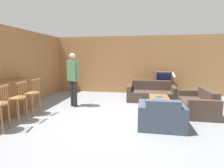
{
  "coord_description": "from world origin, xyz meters",
  "views": [
    {
      "loc": [
        0.84,
        -4.36,
        1.66
      ],
      "look_at": [
        -0.09,
        0.81,
        0.85
      ],
      "focal_mm": 28.0,
      "sensor_mm": 36.0,
      "label": 1
    }
  ],
  "objects_px": {
    "couch_far": "(151,94)",
    "tv": "(163,77)",
    "table_lamp": "(173,75)",
    "loveseat_right": "(198,105)",
    "person_by_window": "(73,76)",
    "bar_chair_far": "(32,95)",
    "armchair_near": "(161,117)",
    "bar_chair_mid": "(17,100)",
    "coffee_table": "(159,99)",
    "tv_unit": "(163,89)",
    "book_on_table": "(159,97)"
  },
  "relations": [
    {
      "from": "couch_far",
      "to": "tv",
      "type": "relative_size",
      "value": 2.79
    },
    {
      "from": "couch_far",
      "to": "table_lamp",
      "type": "relative_size",
      "value": 3.69
    },
    {
      "from": "loveseat_right",
      "to": "person_by_window",
      "type": "height_order",
      "value": "person_by_window"
    },
    {
      "from": "bar_chair_far",
      "to": "armchair_near",
      "type": "distance_m",
      "value": 3.61
    },
    {
      "from": "tv",
      "to": "armchair_near",
      "type": "bearing_deg",
      "value": -96.36
    },
    {
      "from": "armchair_near",
      "to": "loveseat_right",
      "type": "height_order",
      "value": "armchair_near"
    },
    {
      "from": "armchair_near",
      "to": "tv",
      "type": "height_order",
      "value": "tv"
    },
    {
      "from": "bar_chair_far",
      "to": "couch_far",
      "type": "relative_size",
      "value": 0.59
    },
    {
      "from": "bar_chair_mid",
      "to": "couch_far",
      "type": "height_order",
      "value": "bar_chair_mid"
    },
    {
      "from": "coffee_table",
      "to": "tv_unit",
      "type": "bearing_deg",
      "value": 81.41
    },
    {
      "from": "bar_chair_far",
      "to": "book_on_table",
      "type": "bearing_deg",
      "value": 16.5
    },
    {
      "from": "couch_far",
      "to": "loveseat_right",
      "type": "height_order",
      "value": "couch_far"
    },
    {
      "from": "bar_chair_mid",
      "to": "armchair_near",
      "type": "bearing_deg",
      "value": 4.2
    },
    {
      "from": "bar_chair_mid",
      "to": "table_lamp",
      "type": "xyz_separation_m",
      "value": [
        4.38,
        3.84,
        0.36
      ]
    },
    {
      "from": "book_on_table",
      "to": "armchair_near",
      "type": "bearing_deg",
      "value": -92.71
    },
    {
      "from": "tv",
      "to": "person_by_window",
      "type": "xyz_separation_m",
      "value": [
        -3.13,
        -2.21,
        0.21
      ]
    },
    {
      "from": "loveseat_right",
      "to": "coffee_table",
      "type": "height_order",
      "value": "loveseat_right"
    },
    {
      "from": "coffee_table",
      "to": "couch_far",
      "type": "bearing_deg",
      "value": 98.96
    },
    {
      "from": "book_on_table",
      "to": "coffee_table",
      "type": "bearing_deg",
      "value": -90.76
    },
    {
      "from": "loveseat_right",
      "to": "couch_far",
      "type": "bearing_deg",
      "value": 135.22
    },
    {
      "from": "bar_chair_mid",
      "to": "coffee_table",
      "type": "height_order",
      "value": "bar_chair_mid"
    },
    {
      "from": "book_on_table",
      "to": "person_by_window",
      "type": "distance_m",
      "value": 2.87
    },
    {
      "from": "coffee_table",
      "to": "bar_chair_far",
      "type": "bearing_deg",
      "value": -164.01
    },
    {
      "from": "bar_chair_far",
      "to": "person_by_window",
      "type": "distance_m",
      "value": 1.4
    },
    {
      "from": "loveseat_right",
      "to": "book_on_table",
      "type": "relative_size",
      "value": 6.79
    },
    {
      "from": "coffee_table",
      "to": "person_by_window",
      "type": "xyz_separation_m",
      "value": [
        -2.8,
        -0.02,
        0.66
      ]
    },
    {
      "from": "tv",
      "to": "book_on_table",
      "type": "distance_m",
      "value": 2.21
    },
    {
      "from": "couch_far",
      "to": "person_by_window",
      "type": "distance_m",
      "value": 2.99
    },
    {
      "from": "bar_chair_mid",
      "to": "couch_far",
      "type": "distance_m",
      "value": 4.51
    },
    {
      "from": "bar_chair_mid",
      "to": "tv_unit",
      "type": "bearing_deg",
      "value": 43.94
    },
    {
      "from": "couch_far",
      "to": "book_on_table",
      "type": "height_order",
      "value": "couch_far"
    },
    {
      "from": "armchair_near",
      "to": "tv_unit",
      "type": "distance_m",
      "value": 3.6
    },
    {
      "from": "armchair_near",
      "to": "book_on_table",
      "type": "xyz_separation_m",
      "value": [
        0.07,
        1.42,
        0.16
      ]
    },
    {
      "from": "armchair_near",
      "to": "tv_unit",
      "type": "height_order",
      "value": "armchair_near"
    },
    {
      "from": "loveseat_right",
      "to": "table_lamp",
      "type": "height_order",
      "value": "table_lamp"
    },
    {
      "from": "coffee_table",
      "to": "book_on_table",
      "type": "xyz_separation_m",
      "value": [
        0.0,
        0.04,
        0.07
      ]
    },
    {
      "from": "tv_unit",
      "to": "tv",
      "type": "distance_m",
      "value": 0.53
    },
    {
      "from": "bar_chair_mid",
      "to": "tv",
      "type": "bearing_deg",
      "value": 43.92
    },
    {
      "from": "table_lamp",
      "to": "book_on_table",
      "type": "bearing_deg",
      "value": -108.61
    },
    {
      "from": "armchair_near",
      "to": "bar_chair_far",
      "type": "bearing_deg",
      "value": 174.67
    },
    {
      "from": "bar_chair_mid",
      "to": "tv_unit",
      "type": "height_order",
      "value": "bar_chair_mid"
    },
    {
      "from": "tv_unit",
      "to": "person_by_window",
      "type": "xyz_separation_m",
      "value": [
        -3.13,
        -2.21,
        0.74
      ]
    },
    {
      "from": "person_by_window",
      "to": "bar_chair_mid",
      "type": "bearing_deg",
      "value": -117.53
    },
    {
      "from": "armchair_near",
      "to": "bar_chair_mid",
      "type": "bearing_deg",
      "value": -175.8
    },
    {
      "from": "table_lamp",
      "to": "armchair_near",
      "type": "bearing_deg",
      "value": -102.52
    },
    {
      "from": "loveseat_right",
      "to": "tv_unit",
      "type": "height_order",
      "value": "loveseat_right"
    },
    {
      "from": "coffee_table",
      "to": "person_by_window",
      "type": "height_order",
      "value": "person_by_window"
    },
    {
      "from": "bar_chair_mid",
      "to": "tv",
      "type": "distance_m",
      "value": 5.53
    },
    {
      "from": "loveseat_right",
      "to": "book_on_table",
      "type": "height_order",
      "value": "loveseat_right"
    },
    {
      "from": "couch_far",
      "to": "table_lamp",
      "type": "bearing_deg",
      "value": 46.0
    }
  ]
}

